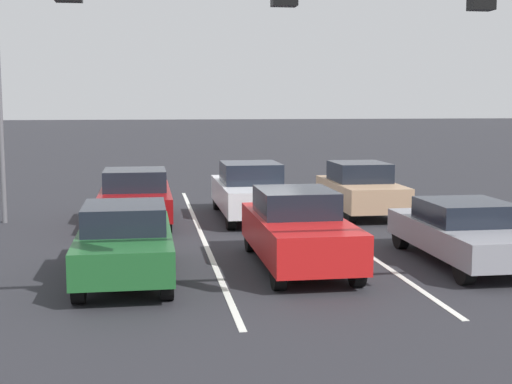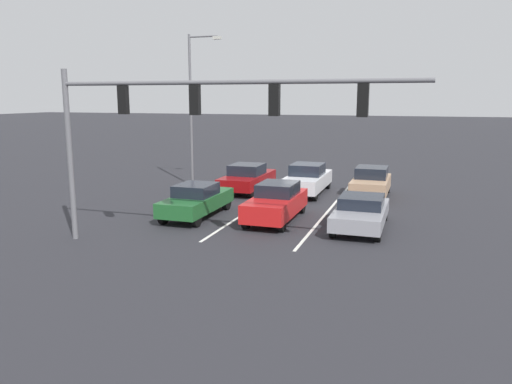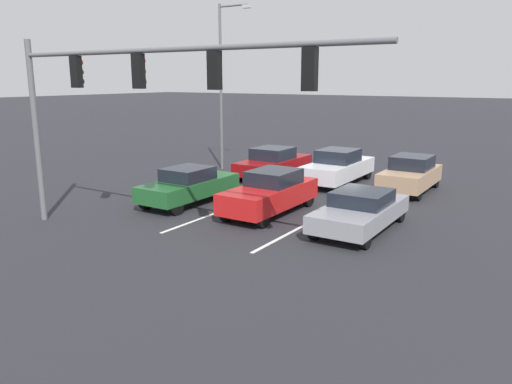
# 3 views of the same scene
# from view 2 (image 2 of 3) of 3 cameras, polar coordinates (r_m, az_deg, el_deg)

# --- Properties ---
(ground_plane) EXTENTS (240.00, 240.00, 0.00)m
(ground_plane) POSITION_cam_2_polar(r_m,az_deg,el_deg) (27.07, 6.08, -0.19)
(ground_plane) COLOR #28282D
(lane_stripe_left_divider) EXTENTS (0.12, 16.25, 0.01)m
(lane_stripe_left_divider) POSITION_cam_2_polar(r_m,az_deg,el_deg) (24.71, 8.96, -1.31)
(lane_stripe_left_divider) COLOR silver
(lane_stripe_left_divider) RESTS_ON ground_plane
(lane_stripe_center_divider) EXTENTS (0.12, 16.25, 0.01)m
(lane_stripe_center_divider) POSITION_cam_2_polar(r_m,az_deg,el_deg) (25.48, 1.24, -0.81)
(lane_stripe_center_divider) COLOR silver
(lane_stripe_center_divider) RESTS_ON ground_plane
(car_red_midlane_front) EXTENTS (1.72, 4.46, 1.57)m
(car_red_midlane_front) POSITION_cam_2_polar(r_m,az_deg,el_deg) (21.00, 2.32, -1.16)
(car_red_midlane_front) COLOR red
(car_red_midlane_front) RESTS_ON ground_plane
(car_darkgreen_rightlane_front) EXTENTS (1.73, 4.45, 1.45)m
(car_darkgreen_rightlane_front) POSITION_cam_2_polar(r_m,az_deg,el_deg) (21.79, -6.81, -0.90)
(car_darkgreen_rightlane_front) COLOR #1E5928
(car_darkgreen_rightlane_front) RESTS_ON ground_plane
(car_gray_leftlane_front) EXTENTS (1.88, 4.44, 1.31)m
(car_gray_leftlane_front) POSITION_cam_2_polar(r_m,az_deg,el_deg) (20.14, 11.91, -2.22)
(car_gray_leftlane_front) COLOR gray
(car_gray_leftlane_front) RESTS_ON ground_plane
(car_tan_leftlane_second) EXTENTS (1.78, 4.05, 1.57)m
(car_tan_leftlane_second) POSITION_cam_2_polar(r_m,az_deg,el_deg) (26.58, 13.01, 1.10)
(car_tan_leftlane_second) COLOR tan
(car_tan_leftlane_second) RESTS_ON ground_plane
(car_maroon_rightlane_second) EXTENTS (1.91, 4.69, 1.51)m
(car_maroon_rightlane_second) POSITION_cam_2_polar(r_m,az_deg,el_deg) (27.52, -0.99, 1.66)
(car_maroon_rightlane_second) COLOR maroon
(car_maroon_rightlane_second) RESTS_ON ground_plane
(car_white_midlane_second) EXTENTS (1.85, 4.77, 1.63)m
(car_white_midlane_second) POSITION_cam_2_polar(r_m,az_deg,el_deg) (26.96, 5.89, 1.50)
(car_white_midlane_second) COLOR silver
(car_white_midlane_second) RESTS_ON ground_plane
(traffic_signal_gantry) EXTENTS (12.27, 0.37, 6.09)m
(traffic_signal_gantry) POSITION_cam_2_polar(r_m,az_deg,el_deg) (16.55, -8.66, 8.90)
(traffic_signal_gantry) COLOR slate
(traffic_signal_gantry) RESTS_ON ground_plane
(street_lamp_right_shoulder) EXTENTS (1.98, 0.24, 8.57)m
(street_lamp_right_shoulder) POSITION_cam_2_polar(r_m,az_deg,el_deg) (29.04, -7.12, 10.28)
(street_lamp_right_shoulder) COLOR slate
(street_lamp_right_shoulder) RESTS_ON ground_plane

